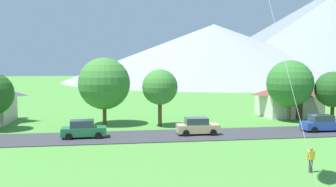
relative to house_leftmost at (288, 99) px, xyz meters
The scene contains 14 objects.
road_strip 21.78m from the house_leftmost, 148.38° to the right, with size 160.00×6.25×0.08m, color #38383D.
mountain_west_ridge 129.50m from the house_leftmost, 58.23° to the left, with size 123.61×123.61×35.48m, color slate.
mountain_east_ridge 107.06m from the house_leftmost, 55.56° to the left, with size 92.84×92.84×32.09m, color gray.
mountain_far_east_ridge 97.05m from the house_leftmost, 80.32° to the left, with size 113.85×113.85×21.59m, color #8E939E.
mountain_central_ridge 114.48m from the house_leftmost, 55.40° to the left, with size 113.56×113.56×23.67m, color gray.
house_leftmost is the anchor object (origin of this frame).
tree_center 6.64m from the house_leftmost, 63.56° to the right, with size 4.30×4.30×6.14m.
tree_right_of_center 24.71m from the house_leftmost, behind, with size 6.00×6.00×7.80m.
tree_near_right 5.00m from the house_leftmost, 114.58° to the right, with size 5.70×5.70×7.51m.
tree_far_right 19.07m from the house_leftmost, 163.16° to the right, with size 4.02×4.02×6.49m.
parked_car_tan_west_end 18.99m from the house_leftmost, 143.21° to the right, with size 4.24×2.15×1.68m.
parked_car_green_mid_west 28.65m from the house_leftmost, 156.75° to the right, with size 4.26×2.19×1.68m.
parked_car_blue_east_end 11.80m from the house_leftmost, 99.40° to the right, with size 4.24×2.15×1.68m.
watcher_person 27.48m from the house_leftmost, 113.11° to the right, with size 0.56×0.24×1.68m.
Camera 1 is at (-5.47, -7.82, 7.28)m, focal length 41.29 mm.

